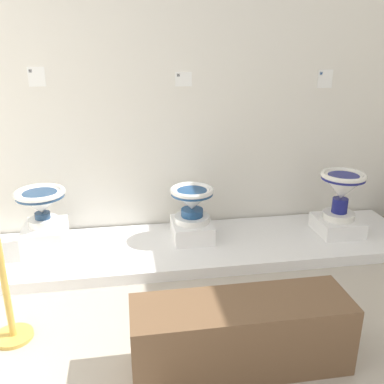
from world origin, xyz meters
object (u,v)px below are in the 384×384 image
Objects in this scene: antique_toilet_pale_glazed at (41,202)px; antique_toilet_squat_floral at (342,188)px; plinth_block_pale_glazed at (45,237)px; antique_toilet_slender_white at (192,201)px; stanchion_post_near_left at (6,292)px; info_placard_first at (36,77)px; info_placard_second at (183,79)px; museum_bench at (241,334)px; plinth_block_squat_floral at (337,225)px; plinth_block_slender_white at (192,230)px; info_placard_third at (325,79)px.

antique_toilet_squat_floral reaches higher than antique_toilet_pale_glazed.
antique_toilet_pale_glazed is at bearing 180.00° from plinth_block_pale_glazed.
antique_toilet_slender_white is 0.37× the size of stanchion_post_near_left.
antique_toilet_pale_glazed is at bearing 178.13° from antique_toilet_squat_floral.
antique_toilet_pale_glazed is 0.99m from info_placard_first.
info_placard_second is 2.13m from museum_bench.
plinth_block_squat_floral is at bearing -4.49° from antique_toilet_slender_white.
plinth_block_slender_white is at bearing 175.51° from antique_toilet_squat_floral.
antique_toilet_squat_floral is at bearing 19.56° from stanchion_post_near_left.
plinth_block_pale_glazed is 2.88× the size of info_placard_second.
stanchion_post_near_left is at bearing -92.68° from info_placard_first.
info_placard_third is at bearing 15.74° from plinth_block_slender_white.
info_placard_second is at bearing 92.58° from plinth_block_slender_white.
info_placard_third is at bearing 8.61° from plinth_block_pale_glazed.
antique_toilet_slender_white is 1.31m from plinth_block_squat_floral.
museum_bench is at bearing -88.43° from info_placard_second.
antique_toilet_pale_glazed is at bearing 131.14° from museum_bench.
plinth_block_squat_floral is at bearing 19.56° from stanchion_post_near_left.
info_placard_second reaches higher than plinth_block_squat_floral.
plinth_block_slender_white is at bearing 38.62° from stanchion_post_near_left.
antique_toilet_squat_floral is (0.00, 0.00, 0.35)m from plinth_block_squat_floral.
info_placard_third is 3.02m from stanchion_post_near_left.
plinth_block_pale_glazed is 0.40× the size of stanchion_post_near_left.
stanchion_post_near_left is (-2.52, -0.90, 0.16)m from plinth_block_squat_floral.
stanchion_post_near_left is at bearing -92.99° from antique_toilet_pale_glazed.
plinth_block_pale_glazed is 2.49m from antique_toilet_squat_floral.
museum_bench is at bearing -88.68° from antique_toilet_slender_white.
antique_toilet_slender_white is 1.45m from museum_bench.
info_placard_third reaches higher than antique_toilet_slender_white.
stanchion_post_near_left is at bearing -160.44° from antique_toilet_squat_floral.
antique_toilet_squat_floral is 2.66m from info_placard_first.
info_placard_first is at bearing 87.32° from stanchion_post_near_left.
plinth_block_pale_glazed is at bearing 131.14° from museum_bench.
plinth_block_squat_floral is 0.89× the size of antique_toilet_squat_floral.
museum_bench is (1.22, -1.78, -1.22)m from info_placard_first.
stanchion_post_near_left is (-0.05, -0.98, -0.18)m from antique_toilet_pale_glazed.
antique_toilet_slender_white is at bearing -16.44° from info_placard_first.
plinth_block_slender_white is 1.27m from info_placard_second.
stanchion_post_near_left is at bearing 161.44° from museum_bench.
antique_toilet_slender_white is 0.99× the size of plinth_block_squat_floral.
info_placard_third is (1.24, 0.35, 0.94)m from antique_toilet_slender_white.
info_placard_third is (2.44, 0.37, 0.87)m from antique_toilet_pale_glazed.
plinth_block_slender_white is 1.28m from plinth_block_squat_floral.
museum_bench reaches higher than plinth_block_squat_floral.
antique_toilet_pale_glazed is at bearing -171.39° from info_placard_third.
antique_toilet_squat_floral is 2.76× the size of info_placard_first.
museum_bench reaches higher than plinth_block_pale_glazed.
info_placard_first reaches higher than info_placard_second.
antique_toilet_pale_glazed is 1.05× the size of plinth_block_squat_floral.
info_placard_third is (1.24, 0.35, 1.20)m from plinth_block_slender_white.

